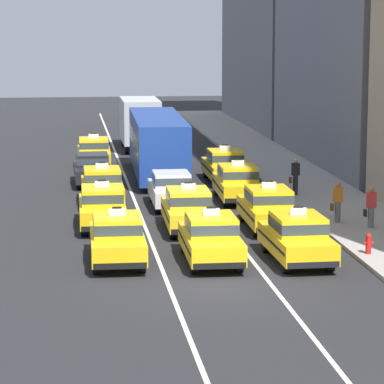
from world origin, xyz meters
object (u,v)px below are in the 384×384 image
(fire_hydrant, at_px, (369,242))
(pedestrian_by_storefront, at_px, (371,207))
(bus_center_fourth, at_px, (158,143))
(pedestrian_mid_block, at_px, (295,177))
(taxi_right_third, at_px, (237,182))
(pedestrian_near_crosswalk, at_px, (338,202))
(taxi_right_second, at_px, (268,207))
(taxi_left_fifth, at_px, (94,152))
(taxi_center_second, at_px, (188,209))
(taxi_center_nearest, at_px, (211,237))
(sedan_center_third, at_px, (171,188))
(taxi_left_second, at_px, (102,206))
(taxi_left_third, at_px, (102,185))
(box_truck_center_fifth, at_px, (139,121))
(taxi_right_nearest, at_px, (297,237))
(sedan_left_fourth, at_px, (92,168))
(taxi_left_nearest, at_px, (117,238))
(taxi_right_fourth, at_px, (225,165))

(fire_hydrant, bearing_deg, pedestrian_by_storefront, 72.04)
(pedestrian_by_storefront, bearing_deg, fire_hydrant, -107.96)
(bus_center_fourth, height_order, pedestrian_mid_block, bus_center_fourth)
(taxi_right_third, height_order, pedestrian_near_crosswalk, taxi_right_third)
(taxi_right_second, bearing_deg, taxi_left_fifth, 109.40)
(taxi_center_second, bearing_deg, pedestrian_mid_block, 49.30)
(taxi_center_nearest, height_order, sedan_center_third, taxi_center_nearest)
(sedan_center_third, bearing_deg, taxi_left_second, -127.66)
(taxi_left_second, bearing_deg, taxi_center_second, -15.82)
(taxi_left_third, distance_m, box_truck_center_fifth, 20.02)
(taxi_right_nearest, height_order, fire_hydrant, taxi_right_nearest)
(sedan_left_fourth, bearing_deg, taxi_right_second, -61.03)
(taxi_left_fifth, height_order, taxi_right_nearest, same)
(taxi_left_nearest, height_order, taxi_right_third, same)
(taxi_left_nearest, relative_size, taxi_left_third, 1.00)
(sedan_left_fourth, bearing_deg, taxi_left_third, -87.20)
(sedan_center_third, relative_size, taxi_right_second, 0.94)
(taxi_left_second, bearing_deg, pedestrian_near_crosswalk, -4.74)
(sedan_center_third, bearing_deg, taxi_right_third, 20.27)
(taxi_left_second, relative_size, pedestrian_near_crosswalk, 2.76)
(taxi_left_fifth, distance_m, taxi_center_nearest, 23.50)
(taxi_left_nearest, bearing_deg, fire_hydrant, -2.49)
(box_truck_center_fifth, bearing_deg, taxi_left_nearest, -95.63)
(taxi_center_nearest, xyz_separation_m, bus_center_fourth, (-0.03, 19.37, 0.94))
(taxi_left_second, relative_size, taxi_right_nearest, 1.00)
(taxi_right_third, distance_m, fire_hydrant, 11.94)
(taxi_left_second, bearing_deg, taxi_left_nearest, -87.29)
(taxi_left_third, xyz_separation_m, box_truck_center_fifth, (3.13, 19.76, 0.90))
(pedestrian_near_crosswalk, xyz_separation_m, pedestrian_by_storefront, (1.01, -1.18, -0.02))
(taxi_left_third, distance_m, taxi_right_third, 6.16)
(pedestrian_mid_block, xyz_separation_m, fire_hydrant, (-0.19, -12.19, -0.45))
(taxi_left_third, bearing_deg, sedan_center_third, -18.61)
(taxi_center_nearest, distance_m, bus_center_fourth, 19.39)
(pedestrian_mid_block, distance_m, pedestrian_by_storefront, 7.91)
(sedan_left_fourth, bearing_deg, pedestrian_mid_block, -28.43)
(sedan_left_fourth, xyz_separation_m, taxi_center_second, (3.41, -11.81, 0.03))
(taxi_left_third, distance_m, taxi_left_fifth, 11.79)
(taxi_right_nearest, bearing_deg, bus_center_fourth, 98.58)
(taxi_right_second, distance_m, pedestrian_by_storefront, 4.01)
(pedestrian_by_storefront, bearing_deg, taxi_right_second, 166.41)
(sedan_left_fourth, bearing_deg, taxi_right_nearest, -69.70)
(taxi_right_nearest, height_order, pedestrian_near_crosswalk, taxi_right_nearest)
(taxi_left_nearest, bearing_deg, pedestrian_near_crosswalk, 29.65)
(taxi_center_nearest, bearing_deg, pedestrian_near_crosswalk, 43.09)
(taxi_right_third, bearing_deg, fire_hydrant, -77.27)
(sedan_center_third, distance_m, pedestrian_mid_block, 6.22)
(bus_center_fourth, xyz_separation_m, fire_hydrant, (5.56, -19.37, -1.27))
(pedestrian_by_storefront, bearing_deg, taxi_right_fourth, 106.38)
(pedestrian_near_crosswalk, bearing_deg, taxi_center_nearest, -136.91)
(taxi_left_second, height_order, taxi_right_nearest, same)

